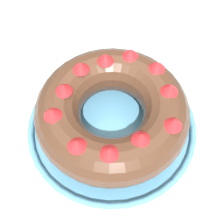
% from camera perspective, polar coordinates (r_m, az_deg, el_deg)
% --- Properties ---
extents(ground_plane, '(8.00, 8.00, 0.00)m').
position_cam_1_polar(ground_plane, '(1.36, -0.35, -19.13)').
color(ground_plane, brown).
extents(dining_table, '(1.45, 0.98, 0.74)m').
position_cam_1_polar(dining_table, '(0.73, -0.61, -8.18)').
color(dining_table, silver).
rests_on(dining_table, ground_plane).
extents(serving_dish, '(0.35, 0.35, 0.03)m').
position_cam_1_polar(serving_dish, '(0.65, 0.00, -2.69)').
color(serving_dish, '#518EB2').
rests_on(serving_dish, dining_table).
extents(bundt_cake, '(0.30, 0.30, 0.11)m').
position_cam_1_polar(bundt_cake, '(0.60, 0.01, 0.08)').
color(bundt_cake, '#4C2D1E').
rests_on(bundt_cake, serving_dish).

